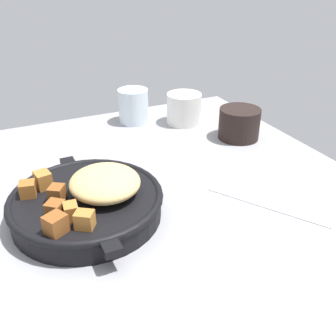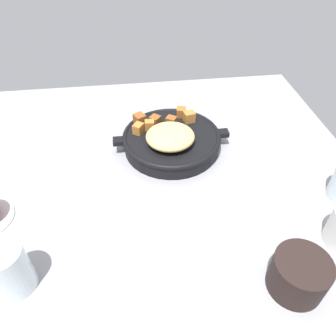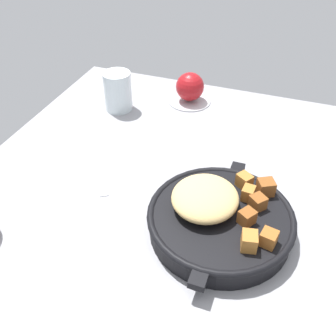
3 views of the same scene
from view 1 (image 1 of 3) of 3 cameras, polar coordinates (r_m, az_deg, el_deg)
name	(u,v)px [view 1 (image 1 of 3)]	position (r cm, az deg, el deg)	size (l,w,h in cm)	color
ground_plane	(141,222)	(62.40, -3.97, -7.91)	(91.84, 84.39, 2.40)	gray
cast_iron_skillet	(88,201)	(61.03, -11.68, -4.75)	(28.17, 23.84, 7.70)	black
butter_knife	(266,205)	(65.73, 14.32, -5.28)	(20.87, 1.60, 0.36)	silver
ceramic_mug_white	(184,109)	(94.52, 2.37, 8.76)	(8.31, 8.31, 7.34)	silver
water_glass_short	(133,106)	(95.28, -5.14, 9.11)	(7.27, 7.27, 8.20)	silver
coffee_mug_dark	(239,124)	(87.68, 10.48, 6.48)	(9.09, 9.09, 6.83)	black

